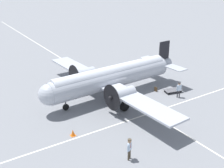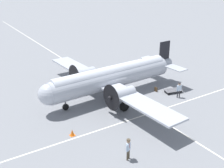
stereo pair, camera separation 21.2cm
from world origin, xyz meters
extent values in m
plane|color=slate|center=(0.00, 0.00, 0.00)|extent=(300.00, 300.00, 0.00)
cube|color=silver|center=(0.00, 1.05, 0.00)|extent=(120.00, 0.16, 0.01)
cube|color=silver|center=(5.79, 0.00, 0.00)|extent=(0.16, 120.00, 0.01)
cylinder|color=#ADB2BC|center=(0.00, 0.00, 2.28)|extent=(3.24, 15.73, 2.36)
cylinder|color=silver|center=(0.00, 0.00, 2.93)|extent=(2.49, 14.93, 1.65)
sphere|color=#ADB2BC|center=(0.44, -7.80, 2.28)|extent=(2.24, 2.24, 2.24)
cylinder|color=#ADB2BC|center=(-0.44, 7.80, 2.40)|extent=(1.47, 3.12, 1.30)
cube|color=black|center=(-0.47, 8.37, 4.05)|extent=(0.24, 1.72, 2.72)
cube|color=#ADB2BC|center=(-0.46, 8.18, 2.52)|extent=(7.29, 1.93, 0.10)
cube|color=#ADB2BC|center=(0.06, -1.14, 1.99)|extent=(22.65, 3.75, 0.20)
cylinder|color=#ADB2BC|center=(3.91, -1.19, 2.01)|extent=(1.45, 2.74, 1.30)
cylinder|color=black|center=(3.99, -2.65, 2.01)|extent=(2.73, 0.19, 2.73)
sphere|color=black|center=(4.00, -2.79, 2.01)|extent=(0.45, 0.45, 0.45)
cylinder|color=#ADB2BC|center=(-3.75, -1.62, 2.01)|extent=(1.45, 2.74, 1.30)
cylinder|color=black|center=(-3.66, -3.09, 2.01)|extent=(2.73, 0.19, 2.73)
sphere|color=black|center=(-3.66, -3.22, 2.01)|extent=(0.45, 0.45, 0.45)
cylinder|color=#4C4C51|center=(3.89, -0.92, 1.02)|extent=(0.18, 0.18, 0.94)
cylinder|color=black|center=(3.89, -0.92, 0.55)|extent=(0.36, 1.12, 1.10)
cylinder|color=#4C4C51|center=(-3.76, -1.36, 1.02)|extent=(0.18, 0.18, 0.94)
cylinder|color=black|center=(-3.76, -1.36, 0.55)|extent=(0.36, 1.12, 1.10)
cylinder|color=#4C4C51|center=(0.35, -6.09, 0.78)|extent=(0.14, 0.14, 0.87)
cylinder|color=black|center=(0.35, -6.09, 0.35)|extent=(0.22, 0.71, 0.70)
cylinder|color=#473D2D|center=(10.74, -5.26, 0.44)|extent=(0.13, 0.13, 0.88)
cylinder|color=#473D2D|center=(10.86, -5.49, 0.44)|extent=(0.13, 0.13, 0.88)
cube|color=silver|center=(10.80, -5.38, 1.22)|extent=(0.37, 0.47, 0.66)
sphere|color=tan|center=(10.80, -5.38, 1.70)|extent=(0.29, 0.29, 0.29)
cylinder|color=silver|center=(10.68, -5.14, 1.18)|extent=(0.10, 0.10, 0.63)
cylinder|color=silver|center=(10.92, -5.61, 1.18)|extent=(0.10, 0.10, 0.63)
cube|color=maroon|center=(10.90, -5.33, 1.30)|extent=(0.03, 0.05, 0.42)
cylinder|color=#473D2D|center=(10.80, -5.38, 1.82)|extent=(0.42, 0.42, 0.07)
cylinder|color=#2D2D33|center=(4.57, 6.46, 0.44)|extent=(0.13, 0.13, 0.89)
cylinder|color=#2D2D33|center=(4.50, 6.21, 0.44)|extent=(0.13, 0.13, 0.89)
cube|color=silver|center=(4.53, 6.34, 1.22)|extent=(0.31, 0.46, 0.67)
sphere|color=tan|center=(4.53, 6.34, 1.70)|extent=(0.30, 0.30, 0.30)
cylinder|color=silver|center=(4.61, 6.59, 1.19)|extent=(0.10, 0.10, 0.63)
cylinder|color=silver|center=(4.46, 6.08, 1.19)|extent=(0.10, 0.10, 0.63)
cylinder|color=#2D2D33|center=(4.53, 6.34, 1.83)|extent=(0.38, 0.38, 0.07)
cube|color=#47331E|center=(1.76, 5.29, 0.26)|extent=(0.42, 0.16, 0.52)
cube|color=#312315|center=(1.76, 5.29, 0.55)|extent=(0.15, 0.11, 0.02)
cube|color=#56565B|center=(3.11, 6.87, 0.30)|extent=(1.62, 2.34, 0.04)
cube|color=#56565B|center=(3.35, 7.88, 0.54)|extent=(1.15, 0.30, 0.04)
cylinder|color=#56565B|center=(3.89, 7.75, 0.43)|extent=(0.04, 0.04, 0.22)
cylinder|color=#56565B|center=(2.80, 8.00, 0.43)|extent=(0.04, 0.04, 0.22)
cylinder|color=black|center=(3.39, 5.97, 0.14)|extent=(0.12, 0.29, 0.28)
cylinder|color=black|center=(2.48, 6.18, 0.14)|extent=(0.12, 0.29, 0.28)
cylinder|color=black|center=(3.75, 7.55, 0.14)|extent=(0.12, 0.29, 0.28)
cylinder|color=black|center=(2.84, 7.76, 0.14)|extent=(0.12, 0.29, 0.28)
cube|color=orange|center=(5.28, -7.62, 0.01)|extent=(0.46, 0.46, 0.03)
cone|color=orange|center=(5.28, -7.62, 0.31)|extent=(0.39, 0.39, 0.61)
camera|label=1|loc=(25.43, -16.45, 13.96)|focal=45.00mm
camera|label=2|loc=(25.55, -16.27, 13.96)|focal=45.00mm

